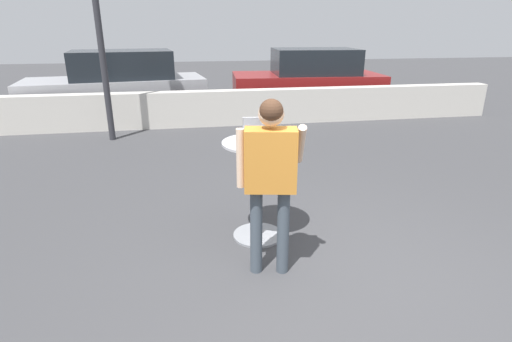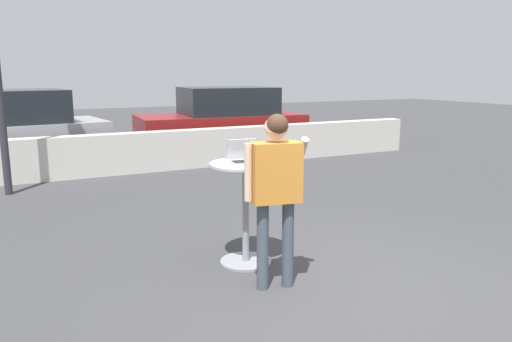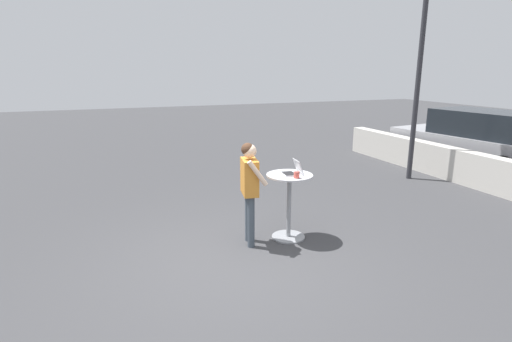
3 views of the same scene
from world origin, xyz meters
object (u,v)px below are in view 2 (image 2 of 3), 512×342
(standing_person, at_px, (276,180))
(cafe_table, at_px, (246,202))
(parked_car_near_street, at_px, (223,119))
(laptop, at_px, (244,157))
(coffee_mug, at_px, (265,156))

(standing_person, bearing_deg, cafe_table, 88.38)
(parked_car_near_street, bearing_deg, standing_person, -109.71)
(cafe_table, distance_m, laptop, 0.46)
(cafe_table, bearing_deg, laptop, 81.28)
(laptop, xyz_separation_m, standing_person, (-0.03, -0.71, -0.09))
(cafe_table, distance_m, parked_car_near_street, 7.70)
(laptop, relative_size, standing_person, 0.21)
(laptop, distance_m, parked_car_near_street, 7.66)
(laptop, xyz_separation_m, coffee_mug, (0.22, -0.04, -0.00))
(cafe_table, xyz_separation_m, coffee_mug, (0.23, 0.01, 0.46))
(standing_person, bearing_deg, coffee_mug, 69.74)
(coffee_mug, bearing_deg, parked_car_near_street, 70.35)
(cafe_table, relative_size, parked_car_near_street, 0.25)
(laptop, bearing_deg, coffee_mug, -10.31)
(cafe_table, relative_size, coffee_mug, 8.62)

